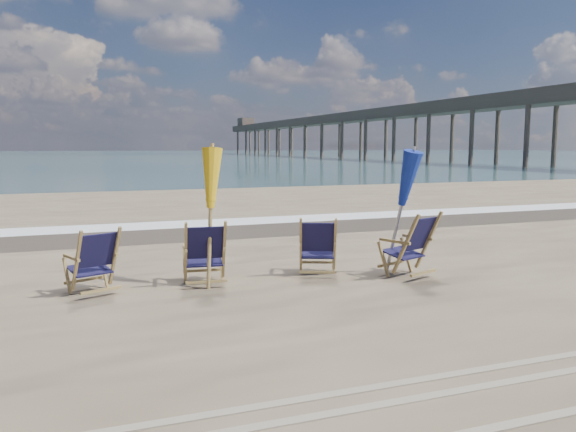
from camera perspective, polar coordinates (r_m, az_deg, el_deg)
name	(u,v)px	position (r m, az deg, el deg)	size (l,w,h in m)	color
ocean	(96,155)	(134.20, -18.95, 5.88)	(400.00, 400.00, 0.00)	#3C5E63
surf_foam	(208,223)	(14.91, -8.10, -0.69)	(200.00, 1.40, 0.01)	silver
wet_sand_strip	(222,231)	(13.46, -6.76, -1.51)	(200.00, 2.60, 0.00)	#42362A
tire_tracks	(506,402)	(4.97, 21.30, -17.21)	(80.00, 1.30, 0.01)	gray
beach_chair_0	(115,259)	(8.09, -17.16, -4.19)	(0.60, 0.68, 0.94)	#141236
beach_chair_1	(224,253)	(8.14, -6.50, -3.72)	(0.62, 0.70, 0.97)	#141236
beach_chair_2	(335,247)	(8.67, 4.79, -3.15)	(0.60, 0.68, 0.94)	#141236
beach_chair_3	(428,243)	(9.00, 14.07, -2.67)	(0.66, 0.74, 1.03)	#141236
umbrella_yellow	(209,185)	(7.97, -7.99, 3.09)	(0.30, 0.30, 1.97)	#9C7F46
umbrella_blue	(399,182)	(8.85, 11.24, 3.40)	(0.30, 0.30, 1.97)	#A5A5AD
fishing_pier	(357,129)	(90.10, 7.05, 8.75)	(4.40, 140.00, 9.30)	brown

